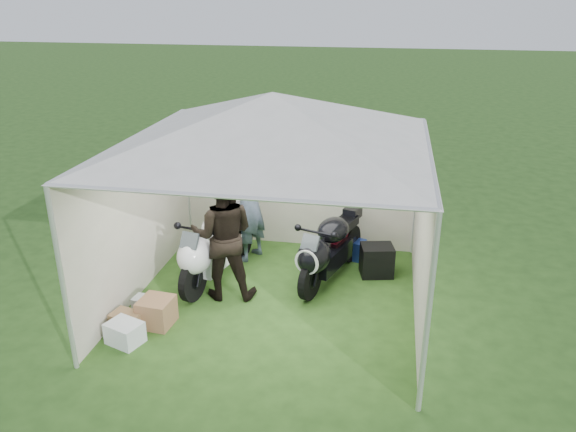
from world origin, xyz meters
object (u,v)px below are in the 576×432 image
canopy_tent (273,125)px  crate_3 (127,322)px  person_dark_jacket (223,235)px  equipment_box (377,260)px  person_blue_jacket (249,204)px  crate_0 (125,333)px  crate_2 (144,304)px  motorcycle_black (328,248)px  motorcycle_white (214,245)px  crate_1 (157,312)px  paddock_stand (351,249)px

canopy_tent → crate_3: 3.23m
person_dark_jacket → equipment_box: size_ratio=3.89×
person_blue_jacket → crate_0: person_blue_jacket is taller
crate_0 → crate_2: size_ratio=1.56×
person_blue_jacket → crate_3: bearing=0.7°
canopy_tent → motorcycle_black: bearing=44.0°
motorcycle_white → equipment_box: bearing=26.1°
motorcycle_white → person_blue_jacket: bearing=80.6°
equipment_box → crate_1: 3.47m
paddock_stand → person_blue_jacket: size_ratio=0.23×
motorcycle_black → paddock_stand: (0.29, 0.89, -0.40)m
motorcycle_black → equipment_box: motorcycle_black is taller
person_dark_jacket → crate_0: person_dark_jacket is taller
crate_2 → equipment_box: bearing=27.9°
person_dark_jacket → person_blue_jacket: bearing=-101.7°
crate_1 → paddock_stand: bearing=46.4°
canopy_tent → equipment_box: (1.42, 1.02, -2.33)m
motorcycle_white → crate_2: bearing=-113.9°
crate_2 → crate_3: (0.00, -0.52, 0.03)m
crate_0 → crate_1: 0.54m
person_blue_jacket → crate_3: person_blue_jacket is taller
crate_1 → crate_2: 0.46m
person_dark_jacket → crate_2: bearing=22.9°
canopy_tent → motorcycle_white: (-1.02, 0.37, -1.98)m
crate_3 → crate_2: bearing=90.0°
motorcycle_white → person_dark_jacket: 0.61m
person_blue_jacket → crate_3: (-1.06, -2.44, -0.83)m
canopy_tent → crate_1: bearing=-145.7°
canopy_tent → equipment_box: 2.91m
crate_3 → crate_0: bearing=-69.2°
equipment_box → crate_0: size_ratio=1.16×
equipment_box → crate_2: (-3.17, -1.68, -0.15)m
canopy_tent → crate_0: 3.28m
paddock_stand → crate_1: crate_1 is taller
motorcycle_black → person_dark_jacket: bearing=-136.0°
person_blue_jacket → crate_3: 2.78m
crate_0 → crate_1: bearing=64.3°
equipment_box → canopy_tent: bearing=-144.3°
paddock_stand → crate_3: (-2.73, -2.74, -0.04)m
motorcycle_white → motorcycle_black: size_ratio=1.08×
motorcycle_white → crate_1: bearing=-95.2°
person_dark_jacket → motorcycle_black: bearing=-163.4°
crate_1 → person_blue_jacket: bearing=71.8°
canopy_tent → equipment_box: size_ratio=11.44×
canopy_tent → motorcycle_black: 2.23m
person_blue_jacket → equipment_box: person_blue_jacket is taller
canopy_tent → motorcycle_white: canopy_tent is taller
person_dark_jacket → crate_2: (-1.01, -0.63, -0.86)m
equipment_box → crate_0: bearing=-141.2°
paddock_stand → motorcycle_white: bearing=-149.4°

